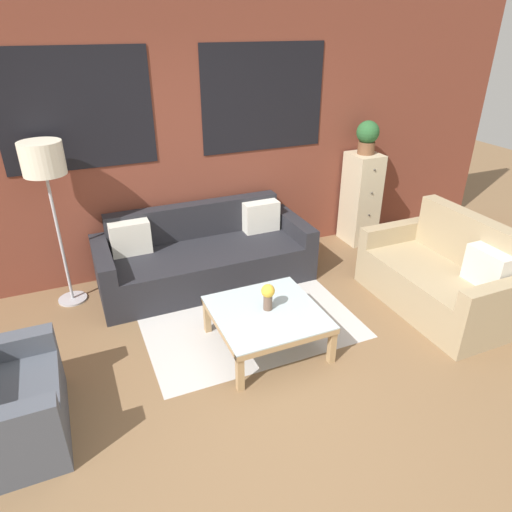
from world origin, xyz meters
The scene contains 10 objects.
ground_plane centered at (0.00, 0.00, 0.00)m, with size 16.00×16.00×0.00m, color brown.
wall_back_brick centered at (0.00, 2.44, 1.41)m, with size 8.40×0.09×2.80m.
rug centered at (0.20, 1.22, 0.00)m, with size 1.95×1.74×0.00m.
couch_dark centered at (0.07, 1.95, 0.28)m, with size 2.23×0.88×0.78m.
settee_vintage centered at (2.03, 0.55, 0.31)m, with size 0.80×1.49×0.92m.
coffee_table centered at (0.20, 0.64, 0.31)m, with size 0.89×0.89×0.36m.
floor_lamp centered at (-1.31, 2.09, 1.40)m, with size 0.37×0.37×1.61m.
drawer_cabinet centered at (2.17, 2.16, 0.57)m, with size 0.35×0.42×1.13m.
potted_plant centered at (2.17, 2.16, 1.34)m, with size 0.27×0.27×0.39m.
flower_vase centered at (0.22, 0.66, 0.50)m, with size 0.12×0.12×0.24m.
Camera 1 is at (-1.14, -2.26, 2.54)m, focal length 32.00 mm.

